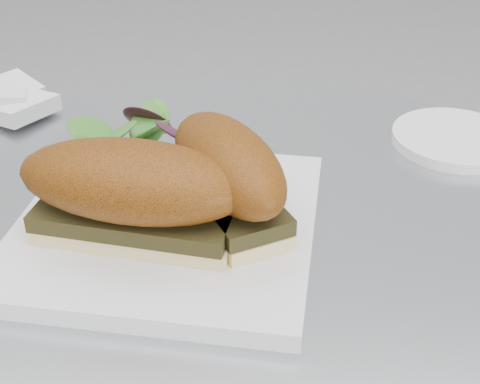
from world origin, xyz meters
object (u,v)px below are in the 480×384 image
at_px(sandwich_left, 133,190).
at_px(sandwich_right, 228,172).
at_px(plate, 168,225).
at_px(saucer, 455,139).

relative_size(sandwich_left, sandwich_right, 1.16).
relative_size(plate, sandwich_left, 1.24).
bearing_deg(sandwich_right, sandwich_left, -94.24).
xyz_separation_m(sandwich_right, saucer, (0.24, 0.16, -0.05)).
distance_m(sandwich_right, saucer, 0.29).
height_order(plate, sandwich_left, sandwich_left).
bearing_deg(saucer, sandwich_right, -145.71).
height_order(plate, sandwich_right, sandwich_right).
bearing_deg(sandwich_right, saucer, 98.63).
bearing_deg(plate, sandwich_left, -130.52).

